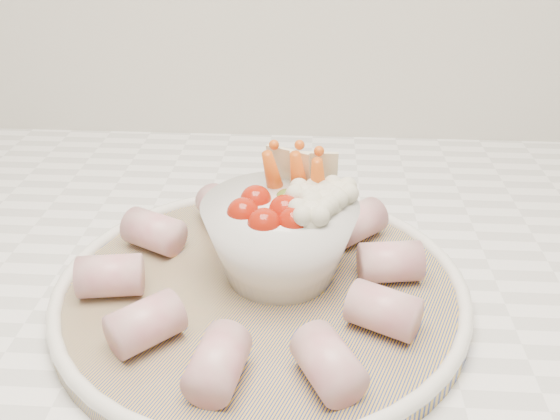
{
  "coord_description": "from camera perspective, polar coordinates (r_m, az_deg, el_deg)",
  "views": [
    {
      "loc": [
        0.06,
        0.94,
        1.24
      ],
      "look_at": [
        0.03,
        1.39,
        1.0
      ],
      "focal_mm": 40.0,
      "sensor_mm": 36.0,
      "label": 1
    }
  ],
  "objects": [
    {
      "name": "cured_meat_rolls",
      "position": [
        0.52,
        -1.83,
        -5.34
      ],
      "size": [
        0.29,
        0.29,
        0.03
      ],
      "color": "#BD5666",
      "rests_on": "serving_platter"
    },
    {
      "name": "veggie_bowl",
      "position": [
        0.52,
        0.3,
        -2.12
      ],
      "size": [
        0.13,
        0.13,
        0.11
      ],
      "color": "white",
      "rests_on": "serving_platter"
    },
    {
      "name": "serving_platter",
      "position": [
        0.53,
        -1.71,
        -7.27
      ],
      "size": [
        0.45,
        0.45,
        0.02
      ],
      "color": "navy",
      "rests_on": "kitchen_counter"
    }
  ]
}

